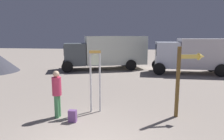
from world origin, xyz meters
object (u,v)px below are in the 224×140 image
object	(u,v)px
box_truck_near	(107,51)
box_truck_far	(197,54)
standing_clock	(95,75)
person_near_clock	(57,92)
backpack	(73,116)
arrow_sign	(187,71)

from	to	relation	value
box_truck_near	box_truck_far	bearing A→B (deg)	-9.63
standing_clock	box_truck_far	xyz separation A→B (m)	(5.91, 8.92, 0.07)
person_near_clock	backpack	world-z (taller)	person_near_clock
arrow_sign	box_truck_near	world-z (taller)	box_truck_near
person_near_clock	box_truck_near	size ratio (longest dim) A/B	0.22
arrow_sign	box_truck_near	size ratio (longest dim) A/B	0.33
person_near_clock	box_truck_far	bearing A→B (deg)	53.60
person_near_clock	box_truck_far	xyz separation A→B (m)	(7.12, 9.65, 0.56)
arrow_sign	backpack	distance (m)	4.21
backpack	box_truck_far	world-z (taller)	box_truck_far
backpack	box_truck_far	size ratio (longest dim) A/B	0.07
backpack	box_truck_near	size ratio (longest dim) A/B	0.05
standing_clock	box_truck_near	size ratio (longest dim) A/B	0.31
arrow_sign	person_near_clock	xyz separation A→B (m)	(-4.46, -0.73, -0.71)
standing_clock	backpack	world-z (taller)	standing_clock
box_truck_far	box_truck_near	bearing A→B (deg)	170.37
backpack	standing_clock	bearing A→B (deg)	61.88
person_near_clock	backpack	xyz separation A→B (m)	(0.65, -0.31, -0.74)
standing_clock	box_truck_near	bearing A→B (deg)	96.96
backpack	box_truck_far	bearing A→B (deg)	57.03
standing_clock	person_near_clock	size ratio (longest dim) A/B	1.39
arrow_sign	box_truck_far	size ratio (longest dim) A/B	0.40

